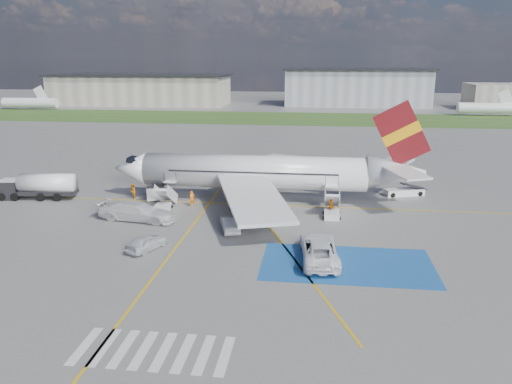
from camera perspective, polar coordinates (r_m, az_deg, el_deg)
ground at (r=46.20m, az=-2.42°, el=-5.69°), size 400.00×400.00×0.00m
grass_strip at (r=138.71m, az=4.08°, el=8.40°), size 400.00×30.00×0.01m
taxiway_line_main at (r=57.44m, az=-0.46°, el=-1.43°), size 120.00×0.20×0.01m
taxiway_line_cross at (r=38.48m, az=-12.42°, el=-10.52°), size 0.20×60.00×0.01m
taxiway_line_diag at (r=57.44m, az=-0.46°, el=-1.43°), size 20.71×56.45×0.01m
staging_box at (r=42.01m, az=10.37°, el=-8.13°), size 14.00×8.00×0.01m
crosswalk at (r=30.92m, az=-11.63°, el=-17.35°), size 9.00×4.00×0.01m
terminal_west at (r=183.78m, az=-12.99°, el=11.30°), size 60.00×22.00×10.00m
terminal_centre at (r=178.30m, az=11.40°, el=11.60°), size 48.00×18.00×12.00m
airliner at (r=58.32m, az=1.25°, el=2.27°), size 36.81×32.95×11.92m
airstairs_fwd at (r=56.20m, az=-10.56°, el=-1.42°), size 1.90×5.20×3.60m
airstairs_aft at (r=53.68m, az=8.64°, el=-2.13°), size 1.90×5.20×3.60m
fuel_tanker at (r=64.93m, az=-23.59°, el=0.40°), size 9.14×3.40×3.05m
gpu_cart at (r=59.90m, az=-11.36°, el=-0.25°), size 2.41×1.94×1.75m
belt_loader at (r=63.83m, az=16.57°, el=-0.02°), size 5.30×3.08×1.53m
car_silver_a at (r=45.06m, az=-12.41°, el=-5.65°), size 3.15×4.43×1.40m
car_silver_b at (r=48.83m, az=-3.00°, el=-3.61°), size 2.77×4.67×1.45m
van_white_a at (r=42.28m, az=7.23°, el=-6.11°), size 3.42×6.54×2.37m
van_white_b at (r=53.09m, az=-13.45°, el=-1.88°), size 6.64×3.51×2.48m
crew_fwd at (r=57.06m, az=-7.31°, el=-0.75°), size 0.77×0.75×1.78m
crew_nose at (r=61.31m, az=-13.91°, el=0.07°), size 0.88×1.02×1.81m
crew_aft at (r=53.93m, az=8.54°, el=-1.69°), size 0.51×1.13×1.88m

